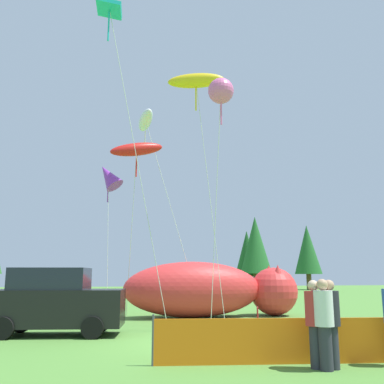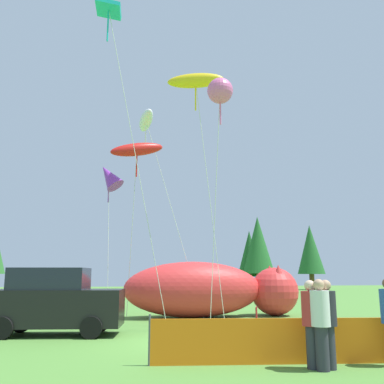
# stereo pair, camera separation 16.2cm
# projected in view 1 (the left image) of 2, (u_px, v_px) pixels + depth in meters

# --- Properties ---
(ground_plane) EXTENTS (120.00, 120.00, 0.00)m
(ground_plane) POSITION_uv_depth(u_px,v_px,m) (179.00, 343.00, 12.20)
(ground_plane) COLOR #548C38
(parked_car) EXTENTS (4.48, 2.36, 2.12)m
(parked_car) POSITION_uv_depth(u_px,v_px,m) (55.00, 302.00, 13.75)
(parked_car) COLOR black
(parked_car) RESTS_ON ground
(folding_chair) EXTENTS (0.68, 0.68, 0.92)m
(folding_chair) POSITION_uv_depth(u_px,v_px,m) (262.00, 320.00, 13.21)
(folding_chair) COLOR maroon
(folding_chair) RESTS_ON ground
(inflatable_cat) EXTENTS (8.33, 2.66, 2.50)m
(inflatable_cat) POSITION_uv_depth(u_px,v_px,m) (210.00, 291.00, 19.71)
(inflatable_cat) COLOR red
(inflatable_cat) RESTS_ON ground
(safety_fence) EXTENTS (6.03, 0.90, 1.06)m
(safety_fence) POSITION_uv_depth(u_px,v_px,m) (291.00, 341.00, 9.34)
(safety_fence) COLOR orange
(safety_fence) RESTS_ON ground
(spectator_in_blue_shirt) EXTENTS (0.39, 0.39, 1.80)m
(spectator_in_blue_shirt) POSITION_uv_depth(u_px,v_px,m) (331.00, 320.00, 8.94)
(spectator_in_blue_shirt) COLOR #2D2D38
(spectator_in_blue_shirt) RESTS_ON ground
(spectator_in_yellow_shirt) EXTENTS (0.40, 0.40, 1.82)m
(spectator_in_yellow_shirt) POSITION_uv_depth(u_px,v_px,m) (324.00, 320.00, 8.79)
(spectator_in_yellow_shirt) COLOR #2D2D38
(spectator_in_yellow_shirt) RESTS_ON ground
(spectator_in_green_shirt) EXTENTS (0.39, 0.39, 1.79)m
(spectator_in_green_shirt) POSITION_uv_depth(u_px,v_px,m) (315.00, 320.00, 8.97)
(spectator_in_green_shirt) COLOR #2D2D38
(spectator_in_green_shirt) RESTS_ON ground
(kite_red_lizard) EXTENTS (2.69, 2.09, 8.20)m
(kite_red_lizard) POSITION_uv_depth(u_px,v_px,m) (137.00, 150.00, 19.77)
(kite_red_lizard) COLOR silver
(kite_red_lizard) RESTS_ON ground
(kite_yellow_hero) EXTENTS (2.44, 1.20, 10.14)m
(kite_yellow_hero) POSITION_uv_depth(u_px,v_px,m) (196.00, 82.00, 17.64)
(kite_yellow_hero) COLOR silver
(kite_yellow_hero) RESTS_ON ground
(kite_purple_delta) EXTENTS (1.71, 1.94, 7.45)m
(kite_purple_delta) POSITION_uv_depth(u_px,v_px,m) (109.00, 176.00, 21.04)
(kite_purple_delta) COLOR silver
(kite_purple_delta) RESTS_ON ground
(kite_white_ghost) EXTENTS (3.05, 2.50, 9.93)m
(kite_white_ghost) POSITION_uv_depth(u_px,v_px,m) (146.00, 121.00, 21.47)
(kite_white_ghost) COLOR silver
(kite_white_ghost) RESTS_ON ground
(kite_teal_diamond) EXTENTS (2.98, 1.51, 11.76)m
(kite_teal_diamond) POSITION_uv_depth(u_px,v_px,m) (111.00, 17.00, 15.78)
(kite_teal_diamond) COLOR silver
(kite_teal_diamond) RESTS_ON ground
(kite_pink_octopus) EXTENTS (0.95, 1.32, 9.01)m
(kite_pink_octopus) POSITION_uv_depth(u_px,v_px,m) (221.00, 92.00, 15.67)
(kite_pink_octopus) COLOR silver
(kite_pink_octopus) RESTS_ON ground
(horizon_tree_east) EXTENTS (3.61, 3.61, 8.61)m
(horizon_tree_east) POSITION_uv_depth(u_px,v_px,m) (255.00, 245.00, 49.52)
(horizon_tree_east) COLOR brown
(horizon_tree_east) RESTS_ON ground
(horizon_tree_mid) EXTENTS (2.99, 2.99, 7.14)m
(horizon_tree_mid) POSITION_uv_depth(u_px,v_px,m) (247.00, 254.00, 51.37)
(horizon_tree_mid) COLOR brown
(horizon_tree_mid) RESTS_ON ground
(horizon_tree_northeast) EXTENTS (3.52, 3.52, 8.40)m
(horizon_tree_northeast) POSITION_uv_depth(u_px,v_px,m) (307.00, 250.00, 56.26)
(horizon_tree_northeast) COLOR brown
(horizon_tree_northeast) RESTS_ON ground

